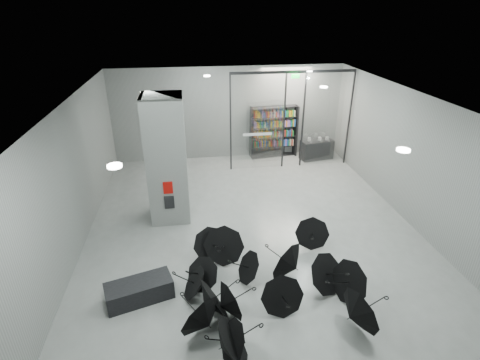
{
  "coord_description": "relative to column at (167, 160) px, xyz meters",
  "views": [
    {
      "loc": [
        -1.78,
        -8.7,
        6.34
      ],
      "look_at": [
        -0.3,
        1.5,
        1.4
      ],
      "focal_mm": 27.65,
      "sensor_mm": 36.0,
      "label": 1
    }
  ],
  "objects": [
    {
      "name": "room",
      "position": [
        2.5,
        -2.0,
        0.84
      ],
      "size": [
        14.0,
        14.02,
        4.01
      ],
      "color": "gray",
      "rests_on": "ground"
    },
    {
      "name": "glass_partition",
      "position": [
        4.89,
        3.5,
        0.18
      ],
      "size": [
        5.06,
        0.08,
        4.0
      ],
      "color": "silver",
      "rests_on": "ground"
    },
    {
      "name": "fire_cabinet",
      "position": [
        0.0,
        -0.62,
        -0.65
      ],
      "size": [
        0.28,
        0.04,
        0.38
      ],
      "primitive_type": "cube",
      "color": "#A50A07",
      "rests_on": "column"
    },
    {
      "name": "column",
      "position": [
        0.0,
        0.0,
        0.0
      ],
      "size": [
        1.2,
        1.2,
        4.0
      ],
      "primitive_type": "cube",
      "color": "slate",
      "rests_on": "ground"
    },
    {
      "name": "bookshelf",
      "position": [
        4.49,
        4.75,
        -0.85
      ],
      "size": [
        2.12,
        0.68,
        2.29
      ],
      "primitive_type": null,
      "rotation": [
        0.0,
        0.0,
        0.13
      ],
      "color": "black",
      "rests_on": "ground"
    },
    {
      "name": "bench",
      "position": [
        -0.66,
        -3.73,
        -1.76
      ],
      "size": [
        1.65,
        1.06,
        0.49
      ],
      "primitive_type": "cube",
      "rotation": [
        0.0,
        0.0,
        0.29
      ],
      "color": "black",
      "rests_on": "ground"
    },
    {
      "name": "shop_counter",
      "position": [
        6.34,
        4.13,
        -1.57
      ],
      "size": [
        1.51,
        0.81,
        0.86
      ],
      "primitive_type": "cube",
      "rotation": [
        0.0,
        0.0,
        0.17
      ],
      "color": "black",
      "rests_on": "ground"
    },
    {
      "name": "info_panel",
      "position": [
        0.0,
        -0.62,
        -1.15
      ],
      "size": [
        0.3,
        0.03,
        0.42
      ],
      "primitive_type": "cube",
      "color": "black",
      "rests_on": "column"
    },
    {
      "name": "umbrella_cluster",
      "position": [
        2.19,
        -4.1,
        -1.69
      ],
      "size": [
        4.81,
        4.5,
        1.29
      ],
      "color": "black",
      "rests_on": "ground"
    },
    {
      "name": "exit_sign",
      "position": [
        4.9,
        3.3,
        1.82
      ],
      "size": [
        0.3,
        0.06,
        0.15
      ],
      "primitive_type": "cube",
      "color": "#0CE533",
      "rests_on": "room"
    }
  ]
}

